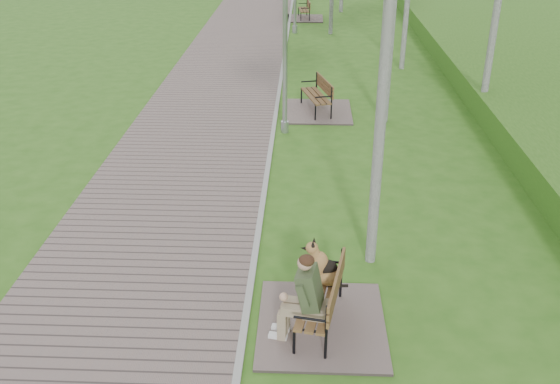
% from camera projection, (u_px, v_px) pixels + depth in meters
% --- Properties ---
extents(ground, '(120.00, 120.00, 0.00)m').
position_uv_depth(ground, '(263.00, 198.00, 11.79)').
color(ground, '#316119').
rests_on(ground, ground).
extents(walkway, '(3.50, 67.00, 0.04)m').
position_uv_depth(walkway, '(257.00, 2.00, 31.08)').
color(walkway, '#73625D').
rests_on(walkway, ground).
extents(kerb, '(0.10, 67.00, 0.05)m').
position_uv_depth(kerb, '(292.00, 2.00, 31.01)').
color(kerb, '#999993').
rests_on(kerb, ground).
extents(embankment, '(14.00, 70.00, 1.60)m').
position_uv_depth(embankment, '(547.00, 10.00, 29.22)').
color(embankment, '#4D8128').
rests_on(embankment, ground).
extents(bench_main, '(1.71, 1.90, 1.49)m').
position_uv_depth(bench_main, '(316.00, 302.00, 8.19)').
color(bench_main, '#73625D').
rests_on(bench_main, ground).
extents(bench_second, '(1.76, 1.96, 1.08)m').
position_uv_depth(bench_second, '(316.00, 105.00, 16.13)').
color(bench_second, '#73625D').
rests_on(bench_second, ground).
extents(bench_third, '(1.58, 1.75, 0.97)m').
position_uv_depth(bench_third, '(304.00, 15.00, 27.22)').
color(bench_third, '#73625D').
rests_on(bench_third, ground).
extents(lamp_post_near, '(0.18, 0.18, 4.75)m').
position_uv_depth(lamp_post_near, '(285.00, 39.00, 13.93)').
color(lamp_post_near, '#989BA0').
rests_on(lamp_post_near, ground).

